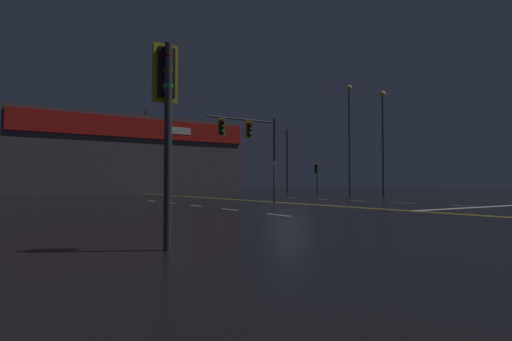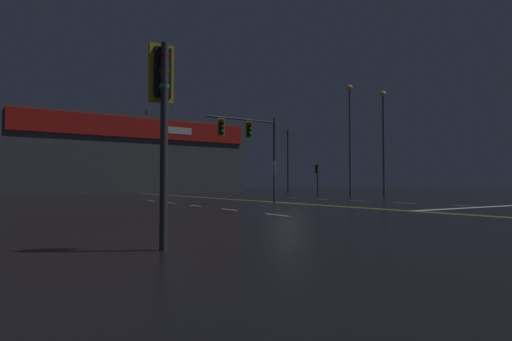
{
  "view_description": "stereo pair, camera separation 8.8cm",
  "coord_description": "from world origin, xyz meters",
  "px_view_note": "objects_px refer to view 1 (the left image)",
  "views": [
    {
      "loc": [
        -13.9,
        -18.73,
        1.07
      ],
      "look_at": [
        0.0,
        3.46,
        2.0
      ],
      "focal_mm": 28.0,
      "sensor_mm": 36.0,
      "label": 1
    },
    {
      "loc": [
        -13.83,
        -18.77,
        1.07
      ],
      "look_at": [
        0.0,
        3.46,
        2.0
      ],
      "focal_mm": 28.0,
      "sensor_mm": 36.0,
      "label": 2
    }
  ],
  "objects_px": {
    "traffic_signal_corner_southwest": "(166,97)",
    "streetlight_far_left": "(349,126)",
    "traffic_signal_median": "(248,136)",
    "streetlight_far_right": "(383,129)",
    "traffic_signal_corner_northeast": "(316,172)"
  },
  "relations": [
    {
      "from": "traffic_signal_median",
      "to": "streetlight_far_right",
      "type": "xyz_separation_m",
      "value": [
        15.93,
        3.67,
        2.06
      ]
    },
    {
      "from": "traffic_signal_median",
      "to": "streetlight_far_right",
      "type": "relative_size",
      "value": 0.55
    },
    {
      "from": "streetlight_far_right",
      "to": "traffic_signal_median",
      "type": "bearing_deg",
      "value": -167.01
    },
    {
      "from": "traffic_signal_median",
      "to": "streetlight_far_left",
      "type": "relative_size",
      "value": 0.48
    },
    {
      "from": "traffic_signal_median",
      "to": "traffic_signal_corner_southwest",
      "type": "relative_size",
      "value": 1.48
    },
    {
      "from": "traffic_signal_corner_northeast",
      "to": "streetlight_far_left",
      "type": "xyz_separation_m",
      "value": [
        0.51,
        -4.16,
        4.24
      ]
    },
    {
      "from": "traffic_signal_corner_northeast",
      "to": "streetlight_far_left",
      "type": "relative_size",
      "value": 0.31
    },
    {
      "from": "streetlight_far_left",
      "to": "streetlight_far_right",
      "type": "distance_m",
      "value": 3.66
    },
    {
      "from": "traffic_signal_corner_northeast",
      "to": "streetlight_far_right",
      "type": "relative_size",
      "value": 0.35
    },
    {
      "from": "streetlight_far_left",
      "to": "streetlight_far_right",
      "type": "xyz_separation_m",
      "value": [
        0.42,
        -3.57,
        -0.68
      ]
    },
    {
      "from": "traffic_signal_corner_southwest",
      "to": "streetlight_far_left",
      "type": "relative_size",
      "value": 0.33
    },
    {
      "from": "traffic_signal_median",
      "to": "streetlight_far_left",
      "type": "distance_m",
      "value": 17.33
    },
    {
      "from": "traffic_signal_median",
      "to": "traffic_signal_corner_northeast",
      "type": "relative_size",
      "value": 1.58
    },
    {
      "from": "traffic_signal_median",
      "to": "traffic_signal_corner_southwest",
      "type": "bearing_deg",
      "value": -125.64
    },
    {
      "from": "traffic_signal_median",
      "to": "streetlight_far_left",
      "type": "xyz_separation_m",
      "value": [
        15.5,
        7.25,
        2.74
      ]
    }
  ]
}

